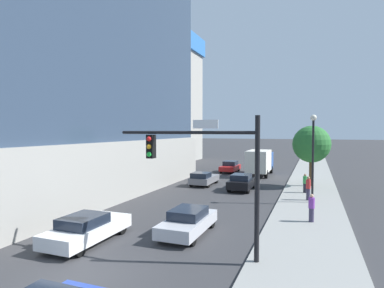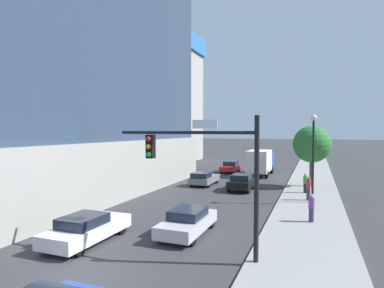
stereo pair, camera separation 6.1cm
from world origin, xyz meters
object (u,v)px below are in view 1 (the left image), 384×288
object	(u,v)px
car_red	(230,167)
pedestrian_green_shirt	(305,183)
construction_building	(156,91)
traffic_light_pole	(205,160)
street_lamp	(313,146)
box_truck	(260,161)
street_tree	(311,144)
pedestrian_red_shirt	(308,188)
car_gray	(204,178)
car_silver	(188,221)
car_white	(87,229)
car_black	(242,182)
pedestrian_purple_shirt	(312,208)

from	to	relation	value
car_red	pedestrian_green_shirt	bearing A→B (deg)	-51.43
construction_building	traffic_light_pole	world-z (taller)	construction_building
street_lamp	box_truck	world-z (taller)	street_lamp
street_tree	pedestrian_red_shirt	distance (m)	7.29
car_gray	box_truck	bearing A→B (deg)	65.26
traffic_light_pole	car_silver	distance (m)	4.68
traffic_light_pole	pedestrian_red_shirt	distance (m)	13.59
car_red	pedestrian_red_shirt	size ratio (longest dim) A/B	2.36
construction_building	pedestrian_green_shirt	distance (m)	35.97
traffic_light_pole	pedestrian_green_shirt	world-z (taller)	traffic_light_pole
traffic_light_pole	pedestrian_green_shirt	distance (m)	16.30
car_silver	pedestrian_red_shirt	world-z (taller)	pedestrian_red_shirt
car_white	car_gray	size ratio (longest dim) A/B	1.15
pedestrian_green_shirt	construction_building	bearing A→B (deg)	138.86
street_tree	car_black	xyz separation A→B (m)	(-5.79, -3.73, -3.32)
pedestrian_purple_shirt	pedestrian_green_shirt	xyz separation A→B (m)	(-0.59, 8.89, -0.00)
construction_building	pedestrian_purple_shirt	size ratio (longest dim) A/B	20.10
construction_building	box_truck	distance (m)	26.07
pedestrian_green_shirt	pedestrian_red_shirt	bearing A→B (deg)	-84.05
box_truck	pedestrian_red_shirt	world-z (taller)	box_truck
car_gray	pedestrian_green_shirt	xyz separation A→B (m)	(9.42, -1.26, 0.30)
construction_building	pedestrian_green_shirt	size ratio (longest dim) A/B	20.19
street_tree	construction_building	bearing A→B (deg)	144.36
car_black	car_silver	bearing A→B (deg)	-90.00
box_truck	car_silver	bearing A→B (deg)	-90.00
street_lamp	car_red	distance (m)	18.71
traffic_light_pole	car_red	distance (m)	28.24
traffic_light_pole	box_truck	xyz separation A→B (m)	(-1.81, 25.65, -2.40)
pedestrian_purple_shirt	pedestrian_red_shirt	world-z (taller)	pedestrian_red_shirt
street_lamp	car_gray	world-z (taller)	street_lamp
street_tree	street_lamp	bearing A→B (deg)	-88.67
construction_building	street_lamp	distance (m)	37.86
box_truck	pedestrian_green_shirt	size ratio (longest dim) A/B	4.15
pedestrian_red_shirt	street_lamp	bearing A→B (deg)	-66.02
street_lamp	car_silver	distance (m)	11.71
box_truck	car_red	bearing A→B (deg)	156.60
car_red	pedestrian_green_shirt	xyz separation A→B (m)	(9.42, -11.82, 0.25)
car_silver	pedestrian_red_shirt	size ratio (longest dim) A/B	2.45
box_truck	pedestrian_purple_shirt	world-z (taller)	box_truck
car_silver	box_truck	world-z (taller)	box_truck
box_truck	pedestrian_green_shirt	world-z (taller)	box_truck
car_black	car_white	bearing A→B (deg)	-104.33
car_gray	pedestrian_green_shirt	world-z (taller)	pedestrian_green_shirt
car_black	pedestrian_green_shirt	size ratio (longest dim) A/B	2.54
traffic_light_pole	car_white	bearing A→B (deg)	-177.09
street_lamp	street_tree	bearing A→B (deg)	91.33
construction_building	street_tree	distance (m)	33.18
street_tree	car_silver	world-z (taller)	street_tree
car_gray	box_truck	world-z (taller)	box_truck
car_red	pedestrian_purple_shirt	xyz separation A→B (m)	(10.01, -20.71, 0.25)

